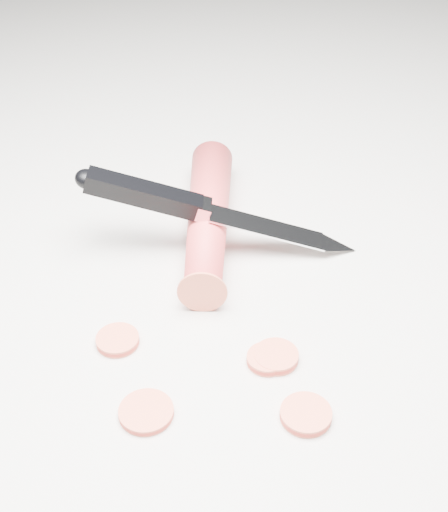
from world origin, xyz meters
TOP-DOWN VIEW (x-y plane):
  - ground at (0.00, 0.00)m, footprint 2.40×2.40m
  - carrot at (0.09, 0.08)m, footprint 0.15×0.18m
  - carrot_slice_0 at (-0.06, -0.06)m, footprint 0.04×0.04m
  - carrot_slice_1 at (0.03, -0.07)m, footprint 0.03×0.03m
  - carrot_slice_2 at (0.04, -0.07)m, footprint 0.03×0.03m
  - carrot_slice_3 at (0.02, -0.12)m, footprint 0.04×0.04m
  - carrot_slice_4 at (-0.05, 0.01)m, footprint 0.03×0.03m
  - kitchen_knife at (0.09, 0.06)m, footprint 0.20×0.17m

SIDE VIEW (x-z plane):
  - ground at x=0.00m, z-range 0.00..0.00m
  - carrot_slice_0 at x=-0.06m, z-range 0.00..0.01m
  - carrot_slice_4 at x=-0.05m, z-range 0.00..0.01m
  - carrot_slice_1 at x=0.03m, z-range 0.00..0.01m
  - carrot_slice_3 at x=0.02m, z-range 0.00..0.01m
  - carrot_slice_2 at x=0.04m, z-range 0.00..0.01m
  - carrot at x=0.09m, z-range 0.00..0.04m
  - kitchen_knife at x=0.09m, z-range 0.00..0.08m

